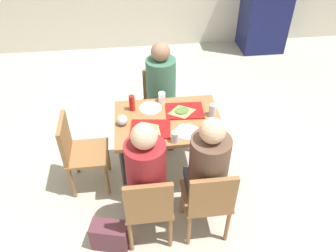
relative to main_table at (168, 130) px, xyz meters
name	(u,v)px	position (x,y,z in m)	size (l,w,h in m)	color
ground_plane	(168,176)	(0.00, 0.00, -0.66)	(10.00, 10.00, 0.02)	#B2AD9E
main_table	(168,130)	(0.00, 0.00, 0.00)	(1.00, 0.72, 0.77)	olive
chair_near_left	(149,205)	(-0.25, -0.74, -0.16)	(0.40, 0.40, 0.84)	olive
chair_near_right	(209,199)	(0.25, -0.74, -0.16)	(0.40, 0.40, 0.84)	olive
chair_far_side	(160,99)	(0.00, 0.74, -0.16)	(0.40, 0.40, 0.84)	olive
chair_left_end	(78,149)	(-0.88, 0.00, -0.16)	(0.40, 0.40, 0.84)	olive
person_in_red	(146,172)	(-0.25, -0.60, 0.09)	(0.32, 0.42, 1.25)	#383842
person_in_brown_jacket	(207,167)	(0.25, -0.60, 0.09)	(0.32, 0.42, 1.25)	#383842
person_far_side	(161,88)	(0.00, 0.60, 0.09)	(0.32, 0.42, 1.25)	#383842
tray_red_near	(150,129)	(-0.18, -0.13, 0.13)	(0.36, 0.26, 0.02)	#B21414
tray_red_far	(185,111)	(0.18, 0.11, 0.13)	(0.36, 0.26, 0.02)	#B21414
paper_plate_center	(150,108)	(-0.15, 0.20, 0.13)	(0.22, 0.22, 0.01)	white
paper_plate_near_edge	(187,132)	(0.15, -0.20, 0.13)	(0.22, 0.22, 0.01)	white
pizza_slice_a	(150,128)	(-0.18, -0.14, 0.15)	(0.23, 0.25, 0.02)	#DBAD60
pizza_slice_b	(182,111)	(0.15, 0.09, 0.15)	(0.22, 0.18, 0.02)	#DBAD60
plastic_cup_a	(162,97)	(-0.03, 0.31, 0.17)	(0.07, 0.07, 0.10)	white
plastic_cup_b	(175,137)	(0.03, -0.31, 0.17)	(0.07, 0.07, 0.10)	white
soda_can	(212,110)	(0.43, 0.02, 0.18)	(0.07, 0.07, 0.12)	#B7BCC6
condiment_bottle	(132,103)	(-0.33, 0.20, 0.20)	(0.06, 0.06, 0.16)	red
foil_bundle	(122,120)	(-0.43, -0.02, 0.17)	(0.10, 0.10, 0.10)	silver
handbag	(110,235)	(-0.60, -0.76, -0.51)	(0.32, 0.16, 0.28)	#592D38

